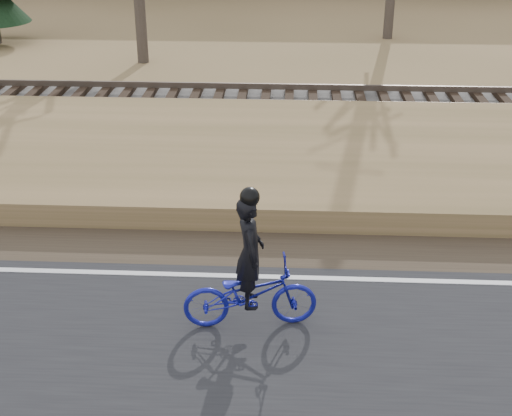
{
  "coord_description": "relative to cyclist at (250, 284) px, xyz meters",
  "views": [
    {
      "loc": [
        4.85,
        -9.29,
        5.8
      ],
      "look_at": [
        4.35,
        0.5,
        1.1
      ],
      "focal_mm": 50.0,
      "sensor_mm": 36.0,
      "label": 1
    }
  ],
  "objects": [
    {
      "name": "shoulder",
      "position": [
        -4.35,
        2.26,
        -0.69
      ],
      "size": [
        120.0,
        1.6,
        0.04
      ],
      "primitive_type": "cube",
      "color": "#473A2B",
      "rests_on": "ground"
    },
    {
      "name": "cyclist",
      "position": [
        0.0,
        0.0,
        0.0
      ],
      "size": [
        1.9,
        0.87,
        2.07
      ],
      "rotation": [
        0.0,
        0.0,
        1.7
      ],
      "color": "#141890",
      "rests_on": "road"
    },
    {
      "name": "embankment",
      "position": [
        -4.35,
        5.26,
        -0.49
      ],
      "size": [
        120.0,
        5.0,
        0.44
      ],
      "primitive_type": "cube",
      "color": "#9B794E",
      "rests_on": "ground"
    },
    {
      "name": "railroad",
      "position": [
        -4.35,
        9.06,
        -0.18
      ],
      "size": [
        120.0,
        2.4,
        0.29
      ],
      "color": "black",
      "rests_on": "ballast"
    },
    {
      "name": "ballast",
      "position": [
        -4.35,
        9.06,
        -0.48
      ],
      "size": [
        120.0,
        3.0,
        0.45
      ],
      "primitive_type": "cube",
      "color": "slate",
      "rests_on": "ground"
    }
  ]
}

